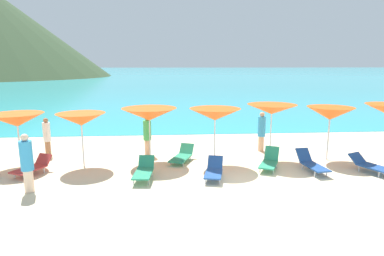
# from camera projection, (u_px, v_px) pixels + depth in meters

# --- Properties ---
(ground_plane) EXTENTS (50.00, 100.00, 0.30)m
(ground_plane) POSITION_uv_depth(u_px,v_px,m) (214.00, 132.00, 19.83)
(ground_plane) COLOR beige
(ocean_water) EXTENTS (650.00, 440.00, 0.02)m
(ocean_water) POSITION_uv_depth(u_px,v_px,m) (171.00, 70.00, 233.68)
(ocean_water) COLOR #2DADBC
(ocean_water) RESTS_ON ground_plane
(umbrella_1) EXTENTS (2.03, 2.03, 2.08)m
(umbrella_1) POSITION_uv_depth(u_px,v_px,m) (17.00, 120.00, 12.37)
(umbrella_1) COLOR silver
(umbrella_1) RESTS_ON ground_plane
(umbrella_2) EXTENTS (1.95, 1.95, 2.11)m
(umbrella_2) POSITION_uv_depth(u_px,v_px,m) (81.00, 119.00, 12.26)
(umbrella_2) COLOR silver
(umbrella_2) RESTS_ON ground_plane
(umbrella_3) EXTENTS (2.33, 2.33, 2.21)m
(umbrella_3) POSITION_uv_depth(u_px,v_px,m) (149.00, 114.00, 12.89)
(umbrella_3) COLOR silver
(umbrella_3) RESTS_ON ground_plane
(umbrella_4) EXTENTS (2.00, 2.00, 2.25)m
(umbrella_4) POSITION_uv_depth(u_px,v_px,m) (215.00, 114.00, 12.52)
(umbrella_4) COLOR silver
(umbrella_4) RESTS_ON ground_plane
(umbrella_5) EXTENTS (2.07, 2.07, 2.33)m
(umbrella_5) POSITION_uv_depth(u_px,v_px,m) (272.00, 109.00, 13.07)
(umbrella_5) COLOR silver
(umbrella_5) RESTS_ON ground_plane
(umbrella_6) EXTENTS (2.07, 2.07, 2.22)m
(umbrella_6) POSITION_uv_depth(u_px,v_px,m) (330.00, 114.00, 13.15)
(umbrella_6) COLOR silver
(umbrella_6) RESTS_ON ground_plane
(lounge_chair_0) EXTENTS (1.16, 1.61, 0.58)m
(lounge_chair_0) POSITION_uv_depth(u_px,v_px,m) (369.00, 165.00, 11.90)
(lounge_chair_0) COLOR #1E478C
(lounge_chair_0) RESTS_ON ground_plane
(lounge_chair_2) EXTENTS (0.71, 1.62, 0.65)m
(lounge_chair_2) POSITION_uv_depth(u_px,v_px,m) (144.00, 170.00, 11.22)
(lounge_chair_2) COLOR #268C66
(lounge_chair_2) RESTS_ON ground_plane
(lounge_chair_4) EXTENTS (1.13, 1.50, 0.76)m
(lounge_chair_4) POSITION_uv_depth(u_px,v_px,m) (269.00, 161.00, 12.25)
(lounge_chair_4) COLOR #268C66
(lounge_chair_4) RESTS_ON ground_plane
(lounge_chair_6) EXTENTS (1.14, 1.68, 0.61)m
(lounge_chair_6) POSITION_uv_depth(u_px,v_px,m) (182.00, 156.00, 13.21)
(lounge_chair_6) COLOR #268C66
(lounge_chair_6) RESTS_ON ground_plane
(lounge_chair_9) EXTENTS (0.72, 1.70, 0.71)m
(lounge_chair_9) POSITION_uv_depth(u_px,v_px,m) (311.00, 163.00, 11.98)
(lounge_chair_9) COLOR #1E478C
(lounge_chair_9) RESTS_ON ground_plane
(lounge_chair_10) EXTENTS (0.88, 1.58, 0.63)m
(lounge_chair_10) POSITION_uv_depth(u_px,v_px,m) (214.00, 170.00, 11.27)
(lounge_chair_10) COLOR #1E478C
(lounge_chair_10) RESTS_ON ground_plane
(lounge_chair_11) EXTENTS (1.20, 1.55, 0.61)m
(lounge_chair_11) POSITION_uv_depth(u_px,v_px,m) (33.00, 167.00, 11.66)
(lounge_chair_11) COLOR #A53333
(lounge_chair_11) RESTS_ON ground_plane
(beachgoer_0) EXTENTS (0.35, 0.35, 1.74)m
(beachgoer_0) POSITION_uv_depth(u_px,v_px,m) (147.00, 134.00, 14.12)
(beachgoer_0) COLOR #DBAA84
(beachgoer_0) RESTS_ON ground_plane
(beachgoer_1) EXTENTS (0.38, 0.38, 1.86)m
(beachgoer_1) POSITION_uv_depth(u_px,v_px,m) (27.00, 162.00, 9.90)
(beachgoer_1) COLOR beige
(beachgoer_1) RESTS_ON ground_plane
(beachgoer_3) EXTENTS (0.31, 0.31, 1.66)m
(beachgoer_3) POSITION_uv_depth(u_px,v_px,m) (47.00, 136.00, 13.99)
(beachgoer_3) COLOR #A3704C
(beachgoer_3) RESTS_ON ground_plane
(beachgoer_4) EXTENTS (0.34, 0.34, 1.82)m
(beachgoer_4) POSITION_uv_depth(u_px,v_px,m) (262.00, 130.00, 14.68)
(beachgoer_4) COLOR #DBAA84
(beachgoer_4) RESTS_ON ground_plane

